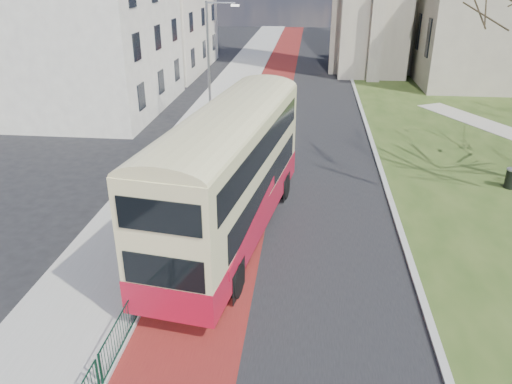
# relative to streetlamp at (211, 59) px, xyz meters

# --- Properties ---
(ground) EXTENTS (160.00, 160.00, 0.00)m
(ground) POSITION_rel_streetlamp_xyz_m (4.35, -18.00, -4.59)
(ground) COLOR black
(ground) RESTS_ON ground
(road_carriageway) EXTENTS (9.00, 120.00, 0.01)m
(road_carriageway) POSITION_rel_streetlamp_xyz_m (5.85, 2.00, -4.59)
(road_carriageway) COLOR black
(road_carriageway) RESTS_ON ground
(bus_lane) EXTENTS (3.40, 120.00, 0.01)m
(bus_lane) POSITION_rel_streetlamp_xyz_m (3.15, 2.00, -4.59)
(bus_lane) COLOR #591414
(bus_lane) RESTS_ON ground
(pavement_west) EXTENTS (4.00, 120.00, 0.12)m
(pavement_west) POSITION_rel_streetlamp_xyz_m (-0.65, 2.00, -4.53)
(pavement_west) COLOR gray
(pavement_west) RESTS_ON ground
(kerb_west) EXTENTS (0.25, 120.00, 0.13)m
(kerb_west) POSITION_rel_streetlamp_xyz_m (1.35, 2.00, -4.53)
(kerb_west) COLOR #999993
(kerb_west) RESTS_ON ground
(kerb_east) EXTENTS (0.25, 80.00, 0.13)m
(kerb_east) POSITION_rel_streetlamp_xyz_m (10.45, 4.00, -4.53)
(kerb_east) COLOR #999993
(kerb_east) RESTS_ON ground
(pedestrian_railing) EXTENTS (0.07, 24.00, 1.12)m
(pedestrian_railing) POSITION_rel_streetlamp_xyz_m (1.40, -14.00, -4.04)
(pedestrian_railing) COLOR #0C3524
(pedestrian_railing) RESTS_ON ground
(street_block_near) EXTENTS (10.30, 14.30, 13.00)m
(street_block_near) POSITION_rel_streetlamp_xyz_m (-9.65, 4.00, 1.92)
(street_block_near) COLOR beige
(street_block_near) RESTS_ON ground
(street_block_far) EXTENTS (10.30, 16.30, 11.50)m
(street_block_far) POSITION_rel_streetlamp_xyz_m (-9.65, 20.00, 1.17)
(street_block_far) COLOR beige
(street_block_far) RESTS_ON ground
(streetlamp) EXTENTS (2.13, 0.18, 8.00)m
(streetlamp) POSITION_rel_streetlamp_xyz_m (0.00, 0.00, 0.00)
(streetlamp) COLOR gray
(streetlamp) RESTS_ON pavement_west
(bus) EXTENTS (4.68, 12.70, 5.19)m
(bus) POSITION_rel_streetlamp_xyz_m (3.52, -14.76, -1.63)
(bus) COLOR maroon
(bus) RESTS_ON ground
(litter_bin) EXTENTS (0.81, 0.81, 1.00)m
(litter_bin) POSITION_rel_streetlamp_xyz_m (16.53, -8.47, -4.05)
(litter_bin) COLOR black
(litter_bin) RESTS_ON grass_green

